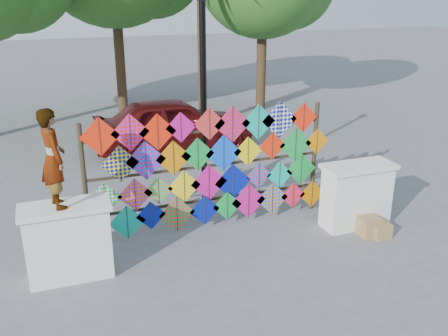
{
  "coord_description": "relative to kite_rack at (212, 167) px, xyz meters",
  "views": [
    {
      "loc": [
        -2.8,
        -7.69,
        4.5
      ],
      "look_at": [
        0.24,
        0.6,
        1.24
      ],
      "focal_mm": 40.0,
      "sensor_mm": 36.0,
      "label": 1
    }
  ],
  "objects": [
    {
      "name": "sedan",
      "position": [
        0.55,
        5.0,
        -0.47
      ],
      "size": [
        4.55,
        1.93,
        1.53
      ],
      "primitive_type": "imported",
      "rotation": [
        0.0,
        0.0,
        1.6
      ],
      "color": "#500D0E",
      "rests_on": "ground"
    },
    {
      "name": "parapet_left",
      "position": [
        -2.76,
        -0.92,
        -0.59
      ],
      "size": [
        1.4,
        0.65,
        1.28
      ],
      "color": "white",
      "rests_on": "ground"
    },
    {
      "name": "vendor_woman",
      "position": [
        -2.83,
        -0.92,
        0.82
      ],
      "size": [
        0.49,
        0.64,
        1.55
      ],
      "primitive_type": "imported",
      "rotation": [
        0.0,
        0.0,
        1.81
      ],
      "color": "#99999E",
      "rests_on": "parapet_left"
    },
    {
      "name": "ground",
      "position": [
        -0.06,
        -0.72,
        -1.24
      ],
      "size": [
        80.0,
        80.0,
        0.0
      ],
      "primitive_type": "plane",
      "color": "slate",
      "rests_on": "ground"
    },
    {
      "name": "parapet_right",
      "position": [
        2.64,
        -0.92,
        -0.59
      ],
      "size": [
        1.4,
        0.65,
        1.28
      ],
      "color": "white",
      "rests_on": "ground"
    },
    {
      "name": "cardboard_box_near",
      "position": [
        2.68,
        -1.38,
        -1.06
      ],
      "size": [
        0.4,
        0.35,
        0.35
      ],
      "primitive_type": "cube",
      "color": "#956F48",
      "rests_on": "ground"
    },
    {
      "name": "kite_rack",
      "position": [
        0.0,
        0.0,
        0.0
      ],
      "size": [
        4.89,
        0.24,
        2.41
      ],
      "color": "#2F271A",
      "rests_on": "ground"
    },
    {
      "name": "cardboard_box_far",
      "position": [
        2.82,
        -1.53,
        -1.09
      ],
      "size": [
        0.34,
        0.31,
        0.29
      ],
      "primitive_type": "cube",
      "color": "#956F48",
      "rests_on": "ground"
    },
    {
      "name": "lamppost",
      "position": [
        0.24,
        1.28,
        1.45
      ],
      "size": [
        0.28,
        0.28,
        4.46
      ],
      "color": "black",
      "rests_on": "ground"
    }
  ]
}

